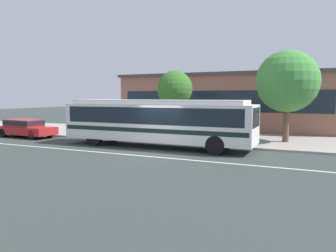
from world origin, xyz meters
The scene contains 10 objects.
ground_plane centered at (0.00, 0.00, 0.00)m, with size 120.00×120.00×0.00m, color #333B38.
sidewalk_slab centered at (0.00, 7.37, 0.06)m, with size 60.00×8.00×0.12m, color #9F948F.
lane_stripe_center centered at (0.00, -0.80, 0.00)m, with size 56.00×0.16×0.01m, color silver.
transit_bus centered at (-0.84, 2.02, 1.62)m, with size 11.45×2.43×2.78m.
sedan_behind_bus centered at (-11.69, 2.26, 0.72)m, with size 4.70×2.00×1.29m.
pedestrian_waiting_near_sign centered at (1.36, 4.39, 1.08)m, with size 0.36×0.36×1.63m.
pedestrian_walking_along_curb centered at (1.82, 5.11, 1.14)m, with size 0.48×0.48×1.74m.
street_tree_near_stop centered at (-1.67, 6.68, 3.51)m, with size 2.56×2.56×4.71m.
street_tree_mid_block centered at (5.97, 6.66, 3.90)m, with size 3.86×3.86×5.73m.
station_building centered at (0.40, 13.83, 2.49)m, with size 18.93×6.61×4.96m.
Camera 1 is at (7.54, -14.79, 2.98)m, focal length 34.42 mm.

